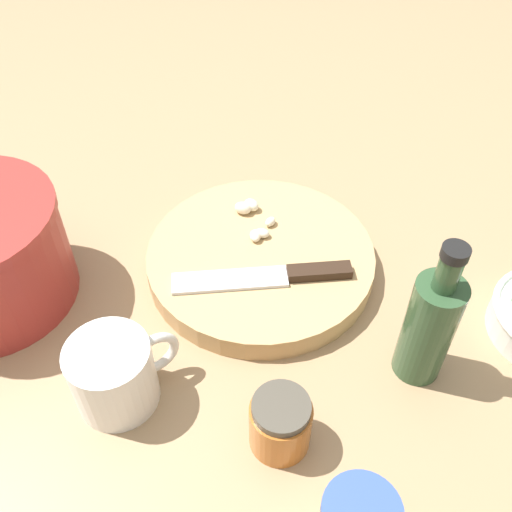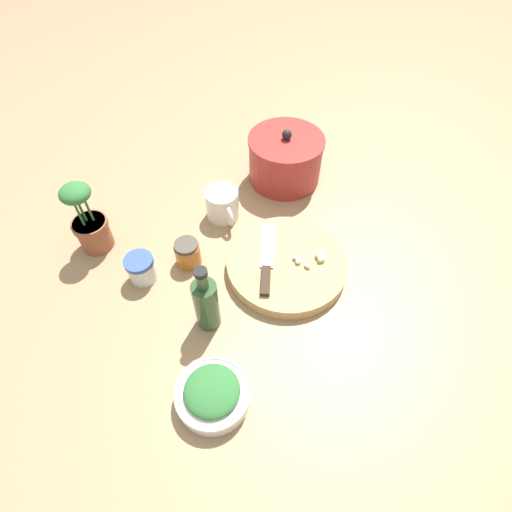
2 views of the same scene
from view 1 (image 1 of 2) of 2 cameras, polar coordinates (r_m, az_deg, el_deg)
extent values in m
plane|color=#997A56|center=(0.71, -0.28, -7.60)|extent=(5.00, 5.00, 0.00)
cylinder|color=tan|center=(0.77, 0.45, -0.34)|extent=(0.30, 0.30, 0.03)
cube|color=black|center=(0.73, 6.35, -1.57)|extent=(0.08, 0.07, 0.01)
cube|color=silver|center=(0.72, -2.62, -2.42)|extent=(0.14, 0.11, 0.01)
ellipsoid|color=beige|center=(0.77, -0.08, 2.04)|extent=(0.02, 0.03, 0.01)
ellipsoid|color=#ECE7C8|center=(0.81, -0.47, 5.13)|extent=(0.03, 0.02, 0.02)
ellipsoid|color=beige|center=(0.77, 0.59, 2.30)|extent=(0.02, 0.02, 0.01)
ellipsoid|color=white|center=(0.79, 1.45, 3.44)|extent=(0.01, 0.02, 0.01)
ellipsoid|color=beige|center=(0.81, -1.32, 4.82)|extent=(0.03, 0.02, 0.02)
cylinder|color=#334F99|center=(0.55, 10.56, -23.89)|extent=(0.07, 0.07, 0.01)
cylinder|color=silver|center=(0.64, -14.10, -11.47)|extent=(0.09, 0.09, 0.09)
torus|color=silver|center=(0.65, -10.12, -9.58)|extent=(0.04, 0.06, 0.06)
cylinder|color=#B26023|center=(0.61, 2.43, -16.56)|extent=(0.06, 0.06, 0.06)
cylinder|color=#474238|center=(0.58, 2.55, -14.92)|extent=(0.06, 0.06, 0.01)
cylinder|color=#2D4C2D|center=(0.65, 16.81, -7.09)|extent=(0.06, 0.06, 0.14)
cylinder|color=#2D4C2D|center=(0.58, 18.68, -1.57)|extent=(0.02, 0.02, 0.04)
cylinder|color=black|center=(0.57, 19.32, 0.32)|extent=(0.03, 0.03, 0.01)
camera|label=2|loc=(0.87, 71.37, 40.91)|focal=28.00mm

